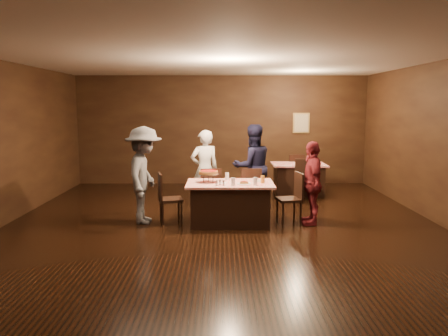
{
  "coord_description": "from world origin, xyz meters",
  "views": [
    {
      "loc": [
        -0.01,
        -7.15,
        2.18
      ],
      "look_at": [
        0.04,
        1.09,
        1.0
      ],
      "focal_mm": 35.0,
      "sensor_mm": 36.0,
      "label": 1
    }
  ],
  "objects": [
    {
      "name": "pizza_stand",
      "position": [
        -0.26,
        0.84,
        0.95
      ],
      "size": [
        0.38,
        0.38,
        0.22
      ],
      "color": "black",
      "rests_on": "main_table"
    },
    {
      "name": "chair_back_near",
      "position": [
        1.88,
        2.71,
        0.47
      ],
      "size": [
        0.48,
        0.48,
        0.95
      ],
      "primitive_type": "cube",
      "rotation": [
        0.0,
        0.0,
        -0.16
      ],
      "color": "black",
      "rests_on": "ground"
    },
    {
      "name": "glass_front_left",
      "position": [
        0.19,
        0.49,
        0.84
      ],
      "size": [
        0.08,
        0.08,
        0.14
      ],
      "primitive_type": "cylinder",
      "color": "silver",
      "rests_on": "main_table"
    },
    {
      "name": "chair_back_far",
      "position": [
        1.88,
        4.01,
        0.47
      ],
      "size": [
        0.48,
        0.48,
        0.95
      ],
      "primitive_type": "cube",
      "rotation": [
        0.0,
        0.0,
        3.29
      ],
      "color": "black",
      "rests_on": "ground"
    },
    {
      "name": "napkin_center",
      "position": [
        0.44,
        0.79,
        0.77
      ],
      "size": [
        0.19,
        0.19,
        0.01
      ],
      "primitive_type": "cube",
      "rotation": [
        0.0,
        0.0,
        0.21
      ],
      "color": "white",
      "rests_on": "main_table"
    },
    {
      "name": "back_table",
      "position": [
        1.88,
        3.41,
        0.39
      ],
      "size": [
        1.3,
        0.9,
        0.77
      ],
      "primitive_type": "cube",
      "color": "#BA0C18",
      "rests_on": "ground"
    },
    {
      "name": "diner_navy_hoodie",
      "position": [
        0.65,
        2.01,
        0.9
      ],
      "size": [
        1.04,
        0.91,
        1.79
      ],
      "primitive_type": "imported",
      "rotation": [
        0.0,
        0.0,
        3.45
      ],
      "color": "black",
      "rests_on": "ground"
    },
    {
      "name": "room",
      "position": [
        0.0,
        0.01,
        2.14
      ],
      "size": [
        10.0,
        10.04,
        3.02
      ],
      "color": "black",
      "rests_on": "ground"
    },
    {
      "name": "chair_far_left",
      "position": [
        -0.26,
        1.54,
        0.47
      ],
      "size": [
        0.5,
        0.5,
        0.95
      ],
      "primitive_type": "cube",
      "rotation": [
        0.0,
        0.0,
        3.35
      ],
      "color": "black",
      "rests_on": "ground"
    },
    {
      "name": "diner_red_shirt",
      "position": [
        1.65,
        0.73,
        0.77
      ],
      "size": [
        0.38,
        0.91,
        1.54
      ],
      "primitive_type": "imported",
      "rotation": [
        0.0,
        0.0,
        -1.58
      ],
      "color": "maroon",
      "rests_on": "ground"
    },
    {
      "name": "glass_amber",
      "position": [
        0.74,
        0.74,
        0.84
      ],
      "size": [
        0.08,
        0.08,
        0.14
      ],
      "primitive_type": "cylinder",
      "color": "#BF7F26",
      "rests_on": "main_table"
    },
    {
      "name": "glass_back",
      "position": [
        0.09,
        1.09,
        0.84
      ],
      "size": [
        0.08,
        0.08,
        0.14
      ],
      "primitive_type": "cylinder",
      "color": "silver",
      "rests_on": "main_table"
    },
    {
      "name": "diner_white_jacket",
      "position": [
        -0.37,
        2.0,
        0.84
      ],
      "size": [
        0.71,
        0.59,
        1.67
      ],
      "primitive_type": "imported",
      "rotation": [
        0.0,
        0.0,
        3.5
      ],
      "color": "white",
      "rests_on": "ground"
    },
    {
      "name": "chair_far_right",
      "position": [
        0.54,
        1.54,
        0.47
      ],
      "size": [
        0.48,
        0.48,
        0.95
      ],
      "primitive_type": "cube",
      "rotation": [
        0.0,
        0.0,
        3.31
      ],
      "color": "black",
      "rests_on": "ground"
    },
    {
      "name": "napkin_left",
      "position": [
        -0.01,
        0.74,
        0.77
      ],
      "size": [
        0.21,
        0.21,
        0.01
      ],
      "primitive_type": "cube",
      "rotation": [
        0.0,
        0.0,
        -0.35
      ],
      "color": "white",
      "rests_on": "main_table"
    },
    {
      "name": "diner_grey_knit",
      "position": [
        -1.45,
        0.85,
        0.9
      ],
      "size": [
        0.7,
        1.18,
        1.8
      ],
      "primitive_type": "imported",
      "rotation": [
        0.0,
        0.0,
        1.55
      ],
      "color": "#56565B",
      "rests_on": "ground"
    },
    {
      "name": "plate_with_slice",
      "position": [
        0.39,
        0.61,
        0.8
      ],
      "size": [
        0.25,
        0.25,
        0.06
      ],
      "color": "white",
      "rests_on": "main_table"
    },
    {
      "name": "plate_empty",
      "position": [
        0.69,
        0.94,
        0.78
      ],
      "size": [
        0.25,
        0.25,
        0.01
      ],
      "primitive_type": "cylinder",
      "color": "white",
      "rests_on": "main_table"
    },
    {
      "name": "chair_end_right",
      "position": [
        1.24,
        0.79,
        0.47
      ],
      "size": [
        0.49,
        0.49,
        0.95
      ],
      "primitive_type": "cube",
      "rotation": [
        0.0,
        0.0,
        -1.39
      ],
      "color": "black",
      "rests_on": "ground"
    },
    {
      "name": "glass_front_right",
      "position": [
        0.59,
        0.54,
        0.84
      ],
      "size": [
        0.08,
        0.08,
        0.14
      ],
      "primitive_type": "cylinder",
      "color": "silver",
      "rests_on": "main_table"
    },
    {
      "name": "condiments",
      "position": [
        -0.04,
        0.5,
        0.82
      ],
      "size": [
        0.17,
        0.1,
        0.09
      ],
      "color": "silver",
      "rests_on": "main_table"
    },
    {
      "name": "main_table",
      "position": [
        0.14,
        0.79,
        0.39
      ],
      "size": [
        1.6,
        1.0,
        0.77
      ],
      "primitive_type": "cube",
      "color": "red",
      "rests_on": "ground"
    },
    {
      "name": "chair_end_left",
      "position": [
        -0.96,
        0.79,
        0.47
      ],
      "size": [
        0.51,
        0.51,
        0.95
      ],
      "primitive_type": "cube",
      "rotation": [
        0.0,
        0.0,
        1.81
      ],
      "color": "black",
      "rests_on": "ground"
    }
  ]
}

